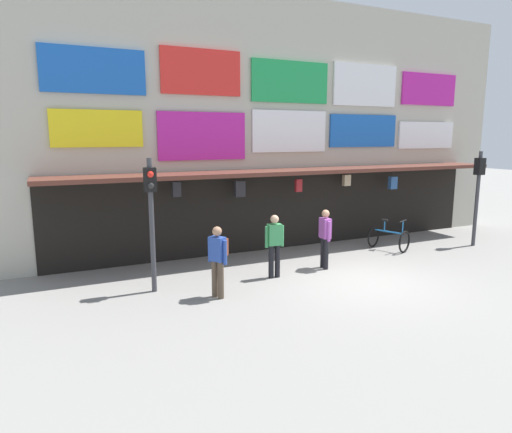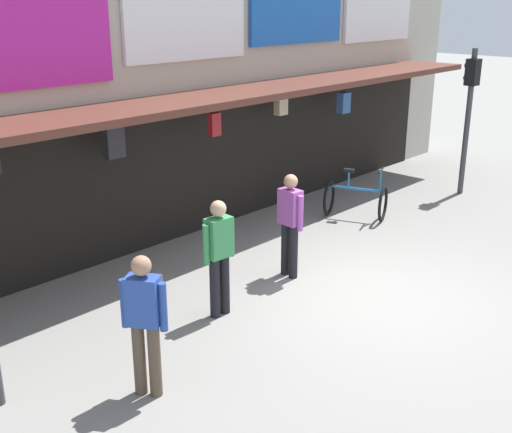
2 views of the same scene
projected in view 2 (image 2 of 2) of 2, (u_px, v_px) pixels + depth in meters
The scene contains 7 objects.
ground_plane at pixel (370, 295), 9.64m from camera, with size 80.00×80.00×0.00m, color gray.
shopfront at pixel (164, 13), 11.30m from camera, with size 18.00×2.60×8.00m.
traffic_light_far at pixel (470, 98), 13.93m from camera, with size 0.28×0.33×3.20m.
bicycle_parked at pixel (356, 199), 12.87m from camera, with size 1.09×1.34×1.05m.
pedestrian_in_black at pixel (219, 252), 8.76m from camera, with size 0.53×0.24×1.68m.
pedestrian_in_red at pixel (290, 220), 10.00m from camera, with size 0.25×0.53×1.68m.
pedestrian_in_purple at pixel (145, 315), 6.96m from camera, with size 0.47×0.48×1.68m.
Camera 2 is at (-7.54, -4.72, 4.26)m, focal length 45.14 mm.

